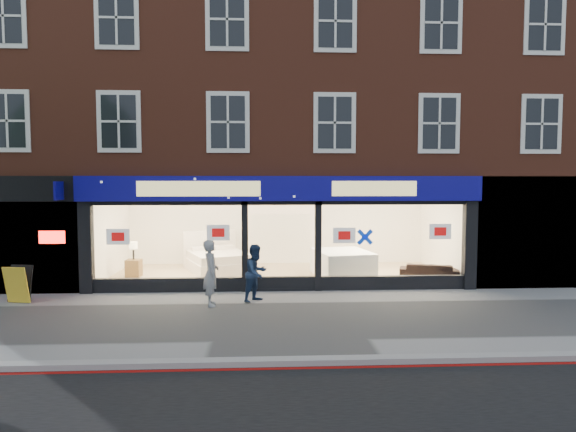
{
  "coord_description": "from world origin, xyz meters",
  "views": [
    {
      "loc": [
        -0.57,
        -11.54,
        3.18
      ],
      "look_at": [
        0.15,
        2.5,
        2.2
      ],
      "focal_mm": 32.0,
      "sensor_mm": 36.0,
      "label": 1
    }
  ],
  "objects": [
    {
      "name": "sofa",
      "position": [
        4.6,
        3.9,
        0.36
      ],
      "size": [
        1.9,
        1.2,
        0.52
      ],
      "primitive_type": "imported",
      "rotation": [
        0.0,
        0.0,
        2.83
      ],
      "color": "black",
      "rests_on": "showroom_floor"
    },
    {
      "name": "a_board",
      "position": [
        -6.89,
        1.95,
        0.49
      ],
      "size": [
        0.71,
        0.53,
        0.98
      ],
      "primitive_type": "cube",
      "rotation": [
        0.0,
        0.0,
        -0.2
      ],
      "color": "yellow",
      "rests_on": "ground"
    },
    {
      "name": "pedestrian_blue",
      "position": [
        -0.72,
        1.81,
        0.75
      ],
      "size": [
        0.91,
        0.93,
        1.5
      ],
      "primitive_type": "imported",
      "rotation": [
        0.0,
        0.0,
        0.86
      ],
      "color": "navy",
      "rests_on": "ground"
    },
    {
      "name": "bedside_table",
      "position": [
        -4.67,
        4.95,
        0.38
      ],
      "size": [
        0.48,
        0.48,
        0.55
      ],
      "primitive_type": "cube",
      "rotation": [
        0.0,
        0.0,
        -0.06
      ],
      "color": "brown",
      "rests_on": "showroom_floor"
    },
    {
      "name": "display_bed",
      "position": [
        -2.07,
        5.88,
        0.46
      ],
      "size": [
        2.56,
        2.78,
        1.28
      ],
      "rotation": [
        0.0,
        0.0,
        0.37
      ],
      "color": "white",
      "rests_on": "showroom_floor"
    },
    {
      "name": "ground",
      "position": [
        0.0,
        0.0,
        0.0
      ],
      "size": [
        120.0,
        120.0,
        0.0
      ],
      "primitive_type": "plane",
      "color": "gray",
      "rests_on": "ground"
    },
    {
      "name": "kerb_line",
      "position": [
        0.0,
        -3.1,
        0.01
      ],
      "size": [
        60.0,
        0.1,
        0.01
      ],
      "primitive_type": "cube",
      "color": "#8C0A07",
      "rests_on": "ground"
    },
    {
      "name": "showroom_floor",
      "position": [
        0.0,
        5.25,
        0.05
      ],
      "size": [
        11.0,
        4.5,
        0.1
      ],
      "primitive_type": "cube",
      "color": "tan",
      "rests_on": "ground"
    },
    {
      "name": "kerb_stone",
      "position": [
        0.0,
        -2.9,
        0.06
      ],
      "size": [
        60.0,
        0.25,
        0.12
      ],
      "primitive_type": "cube",
      "color": "gray",
      "rests_on": "ground"
    },
    {
      "name": "building",
      "position": [
        -0.02,
        6.93,
        6.67
      ],
      "size": [
        19.0,
        8.26,
        10.3
      ],
      "color": "brown",
      "rests_on": "ground"
    },
    {
      "name": "pedestrian_grey",
      "position": [
        -1.86,
        1.4,
        0.84
      ],
      "size": [
        0.48,
        0.66,
        1.68
      ],
      "primitive_type": "imported",
      "rotation": [
        0.0,
        0.0,
        1.71
      ],
      "color": "#94969B",
      "rests_on": "ground"
    },
    {
      "name": "mattress_stack",
      "position": [
        2.04,
        4.75,
        0.5
      ],
      "size": [
        1.95,
        2.3,
        0.81
      ],
      "rotation": [
        0.0,
        0.0,
        0.18
      ],
      "color": "white",
      "rests_on": "showroom_floor"
    }
  ]
}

